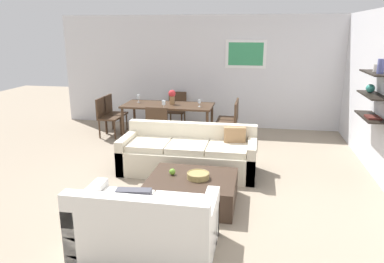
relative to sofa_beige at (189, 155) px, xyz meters
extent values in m
plane|color=gray|center=(0.03, -0.34, -0.29)|extent=(18.00, 18.00, 0.00)
cube|color=silver|center=(0.33, 3.19, 1.06)|extent=(8.40, 0.06, 2.70)
cube|color=white|center=(0.77, 3.15, 1.51)|extent=(0.96, 0.02, 0.67)
cube|color=#338C59|center=(0.77, 3.13, 1.51)|extent=(0.82, 0.01, 0.53)
cube|color=black|center=(2.89, 0.36, 1.41)|extent=(0.28, 0.90, 0.02)
cube|color=black|center=(2.89, 0.36, 1.06)|extent=(0.28, 0.90, 0.02)
cube|color=black|center=(2.89, 0.36, 0.71)|extent=(0.28, 0.90, 0.02)
cylinder|color=#4C518C|center=(2.89, 0.16, 1.53)|extent=(0.10, 0.10, 0.22)
sphere|color=teal|center=(2.89, 0.54, 1.14)|extent=(0.14, 0.14, 0.14)
cylinder|color=silver|center=(2.89, 0.41, 1.48)|extent=(0.07, 0.07, 0.12)
cube|color=#4C1E19|center=(2.89, 0.21, 0.74)|extent=(0.20, 0.28, 0.03)
cube|color=beige|center=(-0.01, -0.04, -0.08)|extent=(2.26, 0.90, 0.42)
cube|color=beige|center=(-0.01, 0.33, 0.31)|extent=(2.26, 0.16, 0.36)
cube|color=beige|center=(-1.07, -0.04, 0.01)|extent=(0.14, 0.90, 0.60)
cube|color=beige|center=(1.05, -0.04, 0.01)|extent=(0.14, 0.90, 0.60)
cube|color=beige|center=(-0.67, -0.08, 0.18)|extent=(0.64, 0.70, 0.10)
cube|color=beige|center=(-0.01, -0.08, 0.18)|extent=(0.64, 0.70, 0.10)
cube|color=beige|center=(0.65, -0.08, 0.18)|extent=(0.64, 0.70, 0.10)
cube|color=#99724C|center=(0.75, 0.15, 0.31)|extent=(0.37, 0.17, 0.36)
cube|color=white|center=(-0.03, -2.34, -0.08)|extent=(1.51, 0.90, 0.42)
cube|color=white|center=(-0.03, -2.71, 0.31)|extent=(1.51, 0.16, 0.36)
cube|color=white|center=(0.66, -2.34, 0.01)|extent=(0.14, 0.90, 0.60)
cube|color=white|center=(-0.71, -2.34, 0.01)|extent=(0.14, 0.90, 0.60)
cube|color=white|center=(0.28, -2.30, 0.18)|extent=(0.59, 0.70, 0.10)
cube|color=white|center=(-0.34, -2.30, 0.18)|extent=(0.59, 0.70, 0.10)
cube|color=#4C4C56|center=(-0.09, -2.53, 0.31)|extent=(0.37, 0.16, 0.36)
cube|color=#38281E|center=(0.27, -1.17, -0.10)|extent=(1.20, 1.00, 0.38)
cylinder|color=#99844C|center=(0.35, -1.18, 0.13)|extent=(0.31, 0.31, 0.07)
torus|color=#99844C|center=(0.35, -1.18, 0.16)|extent=(0.31, 0.31, 0.02)
sphere|color=#669E2D|center=(-0.03, -1.12, 0.13)|extent=(0.09, 0.09, 0.09)
cube|color=#422D1E|center=(-0.85, 1.99, 0.44)|extent=(1.99, 0.89, 0.04)
cylinder|color=#422D1E|center=(-1.79, 1.60, 0.06)|extent=(0.06, 0.06, 0.71)
cylinder|color=#422D1E|center=(0.08, 1.60, 0.06)|extent=(0.06, 0.06, 0.71)
cylinder|color=#422D1E|center=(-1.79, 2.37, 0.06)|extent=(0.06, 0.06, 0.71)
cylinder|color=#422D1E|center=(0.08, 2.37, 0.06)|extent=(0.06, 0.06, 0.71)
cube|color=#422D1E|center=(-2.17, 2.19, 0.14)|extent=(0.44, 0.44, 0.04)
cube|color=#422D1E|center=(-2.37, 2.19, 0.37)|extent=(0.04, 0.44, 0.43)
cylinder|color=#422D1E|center=(-1.99, 2.01, -0.09)|extent=(0.04, 0.04, 0.41)
cylinder|color=#422D1E|center=(-1.99, 2.37, -0.09)|extent=(0.04, 0.04, 0.41)
cylinder|color=#422D1E|center=(-2.35, 2.01, -0.09)|extent=(0.04, 0.04, 0.41)
cylinder|color=#422D1E|center=(-2.35, 2.37, -0.09)|extent=(0.04, 0.04, 0.41)
cube|color=#422D1E|center=(-0.85, 1.22, 0.14)|extent=(0.44, 0.44, 0.04)
cube|color=#422D1E|center=(-0.85, 1.02, 0.37)|extent=(0.44, 0.04, 0.43)
cylinder|color=#422D1E|center=(-0.67, 1.40, -0.09)|extent=(0.04, 0.04, 0.41)
cylinder|color=#422D1E|center=(-1.03, 1.40, -0.09)|extent=(0.04, 0.04, 0.41)
cylinder|color=#422D1E|center=(-0.67, 1.04, -0.09)|extent=(0.04, 0.04, 0.41)
cylinder|color=#422D1E|center=(-1.03, 1.04, -0.09)|extent=(0.04, 0.04, 0.41)
cube|color=#422D1E|center=(-2.17, 1.79, 0.14)|extent=(0.44, 0.44, 0.04)
cube|color=#422D1E|center=(-2.37, 1.79, 0.37)|extent=(0.04, 0.44, 0.43)
cylinder|color=#422D1E|center=(-1.99, 1.61, -0.09)|extent=(0.04, 0.04, 0.41)
cylinder|color=#422D1E|center=(-1.99, 1.97, -0.09)|extent=(0.04, 0.04, 0.41)
cylinder|color=#422D1E|center=(-2.35, 1.61, -0.09)|extent=(0.04, 0.04, 0.41)
cylinder|color=#422D1E|center=(-2.35, 1.97, -0.09)|extent=(0.04, 0.04, 0.41)
cube|color=#422D1E|center=(0.46, 2.19, 0.14)|extent=(0.44, 0.44, 0.04)
cube|color=#422D1E|center=(0.66, 2.19, 0.37)|extent=(0.04, 0.44, 0.43)
cylinder|color=#422D1E|center=(0.28, 2.37, -0.09)|extent=(0.04, 0.04, 0.41)
cylinder|color=#422D1E|center=(0.28, 2.01, -0.09)|extent=(0.04, 0.04, 0.41)
cylinder|color=#422D1E|center=(0.64, 2.37, -0.09)|extent=(0.04, 0.04, 0.41)
cylinder|color=#422D1E|center=(0.64, 2.01, -0.09)|extent=(0.04, 0.04, 0.41)
cube|color=#422D1E|center=(0.46, 1.79, 0.14)|extent=(0.44, 0.44, 0.04)
cube|color=#422D1E|center=(0.66, 1.79, 0.37)|extent=(0.04, 0.44, 0.43)
cylinder|color=#422D1E|center=(0.28, 1.97, -0.09)|extent=(0.04, 0.04, 0.41)
cylinder|color=#422D1E|center=(0.28, 1.61, -0.09)|extent=(0.04, 0.04, 0.41)
cylinder|color=#422D1E|center=(0.64, 1.97, -0.09)|extent=(0.04, 0.04, 0.41)
cylinder|color=#422D1E|center=(0.64, 1.61, -0.09)|extent=(0.04, 0.04, 0.41)
cube|color=#422D1E|center=(-0.85, 2.75, 0.14)|extent=(0.44, 0.44, 0.04)
cube|color=#422D1E|center=(-0.85, 2.95, 0.37)|extent=(0.44, 0.04, 0.43)
cylinder|color=#422D1E|center=(-1.03, 2.57, -0.09)|extent=(0.04, 0.04, 0.41)
cylinder|color=#422D1E|center=(-0.67, 2.57, -0.09)|extent=(0.04, 0.04, 0.41)
cylinder|color=#422D1E|center=(-1.03, 2.93, -0.09)|extent=(0.04, 0.04, 0.41)
cylinder|color=#422D1E|center=(-0.67, 2.93, -0.09)|extent=(0.04, 0.04, 0.41)
cylinder|color=silver|center=(-1.58, 2.10, 0.46)|extent=(0.06, 0.06, 0.01)
cylinder|color=silver|center=(-1.58, 2.10, 0.51)|extent=(0.01, 0.01, 0.09)
cylinder|color=silver|center=(-1.58, 2.10, 0.59)|extent=(0.07, 0.07, 0.08)
cylinder|color=silver|center=(-0.85, 1.60, 0.46)|extent=(0.06, 0.06, 0.01)
cylinder|color=silver|center=(-0.85, 1.60, 0.50)|extent=(0.01, 0.01, 0.06)
cylinder|color=silver|center=(-0.85, 1.60, 0.57)|extent=(0.08, 0.08, 0.09)
cylinder|color=silver|center=(-0.85, 2.37, 0.46)|extent=(0.06, 0.06, 0.01)
cylinder|color=silver|center=(-0.85, 2.37, 0.50)|extent=(0.01, 0.01, 0.07)
cylinder|color=silver|center=(-0.85, 2.37, 0.57)|extent=(0.07, 0.07, 0.09)
cylinder|color=silver|center=(-0.13, 1.88, 0.46)|extent=(0.06, 0.06, 0.01)
cylinder|color=silver|center=(-0.13, 1.88, 0.50)|extent=(0.01, 0.01, 0.07)
cylinder|color=silver|center=(-0.13, 1.88, 0.57)|extent=(0.07, 0.07, 0.08)
cylinder|color=olive|center=(-0.77, 2.03, 0.55)|extent=(0.11, 0.11, 0.18)
sphere|color=red|center=(-0.77, 2.03, 0.70)|extent=(0.16, 0.16, 0.16)
camera|label=1|loc=(1.12, -5.80, 2.05)|focal=34.39mm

